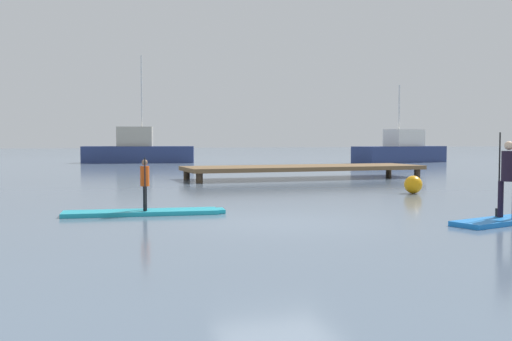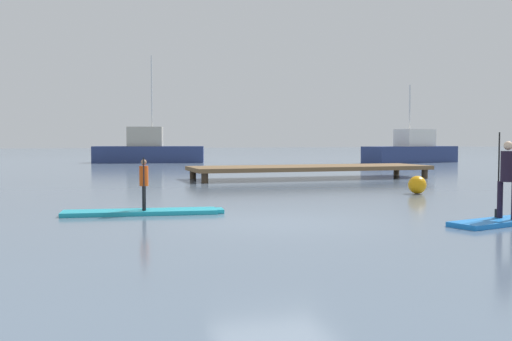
{
  "view_description": "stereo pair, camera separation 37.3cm",
  "coord_description": "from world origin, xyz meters",
  "px_view_note": "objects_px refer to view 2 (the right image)",
  "views": [
    {
      "loc": [
        -4.38,
        -11.56,
        1.75
      ],
      "look_at": [
        0.49,
        2.89,
        0.96
      ],
      "focal_mm": 41.55,
      "sensor_mm": 36.0,
      "label": 1
    },
    {
      "loc": [
        -4.03,
        -11.67,
        1.75
      ],
      "look_at": [
        0.49,
        2.89,
        0.96
      ],
      "focal_mm": 41.55,
      "sensor_mm": 36.0,
      "label": 2
    }
  ],
  "objects_px": {
    "fishing_boat_green_midground": "(148,151)",
    "motor_boat_small_navy": "(411,151)",
    "paddler_child_solo": "(144,181)",
    "paddler_adult": "(507,174)",
    "paddleboard_near": "(144,212)",
    "mooring_buoy_near": "(417,185)"
  },
  "relations": [
    {
      "from": "paddler_child_solo",
      "to": "fishing_boat_green_midground",
      "type": "distance_m",
      "value": 32.25
    },
    {
      "from": "fishing_boat_green_midground",
      "to": "mooring_buoy_near",
      "type": "height_order",
      "value": "fishing_boat_green_midground"
    },
    {
      "from": "paddleboard_near",
      "to": "fishing_boat_green_midground",
      "type": "relative_size",
      "value": 0.44
    },
    {
      "from": "paddler_child_solo",
      "to": "mooring_buoy_near",
      "type": "bearing_deg",
      "value": 16.55
    },
    {
      "from": "paddler_child_solo",
      "to": "motor_boat_small_navy",
      "type": "relative_size",
      "value": 0.15
    },
    {
      "from": "paddleboard_near",
      "to": "paddler_child_solo",
      "type": "relative_size",
      "value": 3.06
    },
    {
      "from": "fishing_boat_green_midground",
      "to": "paddler_adult",
      "type": "bearing_deg",
      "value": -85.08
    },
    {
      "from": "paddleboard_near",
      "to": "mooring_buoy_near",
      "type": "relative_size",
      "value": 6.49
    },
    {
      "from": "paddler_child_solo",
      "to": "paddler_adult",
      "type": "bearing_deg",
      "value": -28.36
    },
    {
      "from": "motor_boat_small_navy",
      "to": "mooring_buoy_near",
      "type": "xyz_separation_m",
      "value": [
        -14.32,
        -23.29,
        -0.62
      ]
    },
    {
      "from": "paddleboard_near",
      "to": "fishing_boat_green_midground",
      "type": "distance_m",
      "value": 32.26
    },
    {
      "from": "paddler_child_solo",
      "to": "mooring_buoy_near",
      "type": "xyz_separation_m",
      "value": [
        9.09,
        2.7,
        -0.48
      ]
    },
    {
      "from": "fishing_boat_green_midground",
      "to": "motor_boat_small_navy",
      "type": "relative_size",
      "value": 1.02
    },
    {
      "from": "paddler_adult",
      "to": "mooring_buoy_near",
      "type": "height_order",
      "value": "paddler_adult"
    },
    {
      "from": "motor_boat_small_navy",
      "to": "mooring_buoy_near",
      "type": "bearing_deg",
      "value": -121.58
    },
    {
      "from": "mooring_buoy_near",
      "to": "paddler_adult",
      "type": "bearing_deg",
      "value": -107.15
    },
    {
      "from": "motor_boat_small_navy",
      "to": "fishing_boat_green_midground",
      "type": "bearing_deg",
      "value": 162.79
    },
    {
      "from": "fishing_boat_green_midground",
      "to": "motor_boat_small_navy",
      "type": "height_order",
      "value": "fishing_boat_green_midground"
    },
    {
      "from": "paddleboard_near",
      "to": "motor_boat_small_navy",
      "type": "bearing_deg",
      "value": 47.97
    },
    {
      "from": "motor_boat_small_navy",
      "to": "paddler_adult",
      "type": "bearing_deg",
      "value": -118.71
    },
    {
      "from": "paddler_adult",
      "to": "mooring_buoy_near",
      "type": "relative_size",
      "value": 3.09
    },
    {
      "from": "fishing_boat_green_midground",
      "to": "motor_boat_small_navy",
      "type": "bearing_deg",
      "value": -17.21
    }
  ]
}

